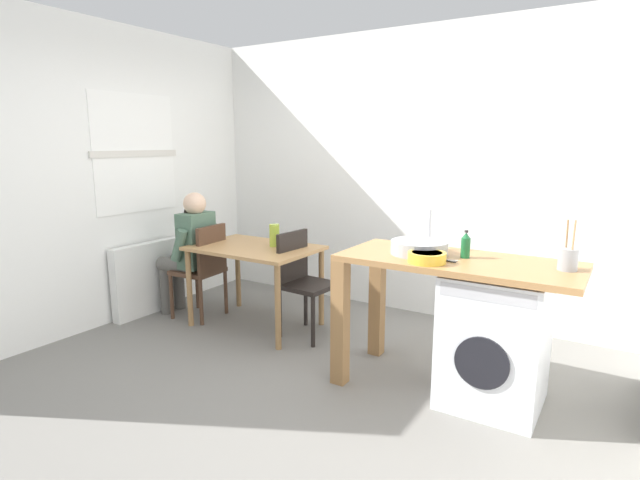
{
  "coord_description": "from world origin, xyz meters",
  "views": [
    {
      "loc": [
        1.91,
        -2.82,
        1.66
      ],
      "look_at": [
        -0.14,
        0.45,
        0.9
      ],
      "focal_mm": 28.08,
      "sensor_mm": 36.0,
      "label": 1
    }
  ],
  "objects_px": {
    "chair_person_seat": "(204,266)",
    "chair_opposite": "(302,278)",
    "utensil_crock": "(568,259)",
    "seated_person": "(190,247)",
    "mixing_bowl": "(427,257)",
    "dining_table": "(255,257)",
    "bottle_tall_green": "(466,245)",
    "vase": "(274,235)",
    "washing_machine": "(495,339)"
  },
  "relations": [
    {
      "from": "chair_person_seat",
      "to": "chair_opposite",
      "type": "xyz_separation_m",
      "value": [
        1.02,
        0.15,
        0.0
      ]
    },
    {
      "from": "chair_opposite",
      "to": "utensil_crock",
      "type": "relative_size",
      "value": 3.0
    },
    {
      "from": "chair_opposite",
      "to": "seated_person",
      "type": "height_order",
      "value": "seated_person"
    },
    {
      "from": "mixing_bowl",
      "to": "utensil_crock",
      "type": "xyz_separation_m",
      "value": [
        0.76,
        0.25,
        0.03
      ]
    },
    {
      "from": "dining_table",
      "to": "seated_person",
      "type": "height_order",
      "value": "seated_person"
    },
    {
      "from": "utensil_crock",
      "to": "chair_person_seat",
      "type": "bearing_deg",
      "value": 177.6
    },
    {
      "from": "chair_opposite",
      "to": "bottle_tall_green",
      "type": "xyz_separation_m",
      "value": [
        1.47,
        -0.28,
        0.49
      ]
    },
    {
      "from": "mixing_bowl",
      "to": "vase",
      "type": "xyz_separation_m",
      "value": [
        -1.63,
        0.57,
        -0.12
      ]
    },
    {
      "from": "chair_opposite",
      "to": "washing_machine",
      "type": "relative_size",
      "value": 1.05
    },
    {
      "from": "seated_person",
      "to": "washing_machine",
      "type": "bearing_deg",
      "value": -97.8
    },
    {
      "from": "mixing_bowl",
      "to": "vase",
      "type": "bearing_deg",
      "value": 160.56
    },
    {
      "from": "mixing_bowl",
      "to": "utensil_crock",
      "type": "distance_m",
      "value": 0.81
    },
    {
      "from": "seated_person",
      "to": "bottle_tall_green",
      "type": "bearing_deg",
      "value": -96.9
    },
    {
      "from": "bottle_tall_green",
      "to": "vase",
      "type": "xyz_separation_m",
      "value": [
        -1.79,
        0.32,
        -0.16
      ]
    },
    {
      "from": "chair_person_seat",
      "to": "utensil_crock",
      "type": "height_order",
      "value": "utensil_crock"
    },
    {
      "from": "washing_machine",
      "to": "mixing_bowl",
      "type": "relative_size",
      "value": 3.64
    },
    {
      "from": "utensil_crock",
      "to": "seated_person",
      "type": "bearing_deg",
      "value": 177.93
    },
    {
      "from": "seated_person",
      "to": "washing_machine",
      "type": "distance_m",
      "value": 2.89
    },
    {
      "from": "washing_machine",
      "to": "vase",
      "type": "height_order",
      "value": "vase"
    },
    {
      "from": "dining_table",
      "to": "bottle_tall_green",
      "type": "distance_m",
      "value": 1.99
    },
    {
      "from": "dining_table",
      "to": "utensil_crock",
      "type": "xyz_separation_m",
      "value": [
        2.54,
        -0.22,
        0.35
      ]
    },
    {
      "from": "seated_person",
      "to": "mixing_bowl",
      "type": "relative_size",
      "value": 5.08
    },
    {
      "from": "chair_person_seat",
      "to": "chair_opposite",
      "type": "relative_size",
      "value": 1.0
    },
    {
      "from": "vase",
      "to": "utensil_crock",
      "type": "bearing_deg",
      "value": -7.71
    },
    {
      "from": "seated_person",
      "to": "washing_machine",
      "type": "xyz_separation_m",
      "value": [
        2.88,
        -0.17,
        -0.24
      ]
    },
    {
      "from": "chair_opposite",
      "to": "vase",
      "type": "xyz_separation_m",
      "value": [
        -0.33,
        0.04,
        0.33
      ]
    },
    {
      "from": "mixing_bowl",
      "to": "seated_person",
      "type": "bearing_deg",
      "value": 171.59
    },
    {
      "from": "seated_person",
      "to": "utensil_crock",
      "type": "xyz_separation_m",
      "value": [
        3.25,
        -0.12,
        0.32
      ]
    },
    {
      "from": "seated_person",
      "to": "vase",
      "type": "distance_m",
      "value": 0.9
    },
    {
      "from": "dining_table",
      "to": "utensil_crock",
      "type": "relative_size",
      "value": 3.67
    },
    {
      "from": "dining_table",
      "to": "chair_person_seat",
      "type": "bearing_deg",
      "value": -170.2
    },
    {
      "from": "chair_opposite",
      "to": "bottle_tall_green",
      "type": "distance_m",
      "value": 1.57
    },
    {
      "from": "seated_person",
      "to": "chair_person_seat",
      "type": "bearing_deg",
      "value": -90.0
    },
    {
      "from": "utensil_crock",
      "to": "vase",
      "type": "relative_size",
      "value": 1.5
    },
    {
      "from": "washing_machine",
      "to": "bottle_tall_green",
      "type": "bearing_deg",
      "value": 166.53
    },
    {
      "from": "washing_machine",
      "to": "mixing_bowl",
      "type": "bearing_deg",
      "value": -153.53
    },
    {
      "from": "dining_table",
      "to": "bottle_tall_green",
      "type": "height_order",
      "value": "bottle_tall_green"
    },
    {
      "from": "dining_table",
      "to": "vase",
      "type": "xyz_separation_m",
      "value": [
        0.15,
        0.1,
        0.2
      ]
    },
    {
      "from": "chair_person_seat",
      "to": "seated_person",
      "type": "xyz_separation_m",
      "value": [
        -0.16,
        -0.01,
        0.16
      ]
    },
    {
      "from": "chair_person_seat",
      "to": "mixing_bowl",
      "type": "distance_m",
      "value": 2.39
    },
    {
      "from": "dining_table",
      "to": "utensil_crock",
      "type": "bearing_deg",
      "value": -5.03
    },
    {
      "from": "chair_opposite",
      "to": "washing_machine",
      "type": "height_order",
      "value": "chair_opposite"
    },
    {
      "from": "chair_person_seat",
      "to": "seated_person",
      "type": "distance_m",
      "value": 0.23
    },
    {
      "from": "chair_person_seat",
      "to": "vase",
      "type": "relative_size",
      "value": 4.49
    },
    {
      "from": "dining_table",
      "to": "mixing_bowl",
      "type": "bearing_deg",
      "value": -14.94
    },
    {
      "from": "dining_table",
      "to": "bottle_tall_green",
      "type": "xyz_separation_m",
      "value": [
        1.94,
        -0.22,
        0.36
      ]
    },
    {
      "from": "chair_opposite",
      "to": "seated_person",
      "type": "xyz_separation_m",
      "value": [
        -1.18,
        -0.16,
        0.16
      ]
    },
    {
      "from": "dining_table",
      "to": "chair_opposite",
      "type": "relative_size",
      "value": 1.22
    },
    {
      "from": "seated_person",
      "to": "bottle_tall_green",
      "type": "xyz_separation_m",
      "value": [
        2.65,
        -0.11,
        0.33
      ]
    },
    {
      "from": "chair_opposite",
      "to": "mixing_bowl",
      "type": "relative_size",
      "value": 3.81
    }
  ]
}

